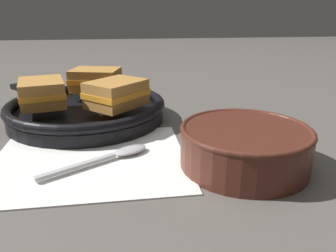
{
  "coord_description": "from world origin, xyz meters",
  "views": [
    {
      "loc": [
        -0.04,
        -0.47,
        0.21
      ],
      "look_at": [
        0.02,
        0.01,
        0.03
      ],
      "focal_mm": 35.0,
      "sensor_mm": 36.0,
      "label": 1
    }
  ],
  "objects_px": {
    "sandwich_near_left": "(116,94)",
    "sandwich_far_left": "(42,93)",
    "skillet": "(87,110)",
    "soup_bowl": "(245,144)",
    "sandwich_near_right": "(96,80)",
    "spoon": "(117,154)"
  },
  "relations": [
    {
      "from": "soup_bowl",
      "to": "spoon",
      "type": "distance_m",
      "value": 0.18
    },
    {
      "from": "sandwich_far_left",
      "to": "sandwich_near_left",
      "type": "bearing_deg",
      "value": -10.54
    },
    {
      "from": "sandwich_near_right",
      "to": "sandwich_far_left",
      "type": "distance_m",
      "value": 0.14
    },
    {
      "from": "soup_bowl",
      "to": "spoon",
      "type": "relative_size",
      "value": 1.17
    },
    {
      "from": "sandwich_near_right",
      "to": "sandwich_near_left",
      "type": "bearing_deg",
      "value": -70.54
    },
    {
      "from": "spoon",
      "to": "sandwich_far_left",
      "type": "distance_m",
      "value": 0.22
    },
    {
      "from": "sandwich_near_right",
      "to": "sandwich_far_left",
      "type": "xyz_separation_m",
      "value": [
        -0.09,
        -0.1,
        0.0
      ]
    },
    {
      "from": "soup_bowl",
      "to": "skillet",
      "type": "distance_m",
      "value": 0.33
    },
    {
      "from": "spoon",
      "to": "sandwich_near_left",
      "type": "height_order",
      "value": "sandwich_near_left"
    },
    {
      "from": "soup_bowl",
      "to": "skillet",
      "type": "height_order",
      "value": "soup_bowl"
    },
    {
      "from": "skillet",
      "to": "sandwich_far_left",
      "type": "bearing_deg",
      "value": -159.08
    },
    {
      "from": "spoon",
      "to": "sandwich_near_left",
      "type": "xyz_separation_m",
      "value": [
        0.0,
        0.14,
        0.06
      ]
    },
    {
      "from": "spoon",
      "to": "sandwich_near_right",
      "type": "bearing_deg",
      "value": 67.93
    },
    {
      "from": "skillet",
      "to": "sandwich_near_right",
      "type": "xyz_separation_m",
      "value": [
        0.02,
        0.08,
        0.04
      ]
    },
    {
      "from": "spoon",
      "to": "skillet",
      "type": "xyz_separation_m",
      "value": [
        -0.06,
        0.19,
        0.01
      ]
    },
    {
      "from": "sandwich_near_left",
      "to": "skillet",
      "type": "bearing_deg",
      "value": 139.3
    },
    {
      "from": "skillet",
      "to": "sandwich_near_left",
      "type": "xyz_separation_m",
      "value": [
        0.06,
        -0.05,
        0.04
      ]
    },
    {
      "from": "skillet",
      "to": "sandwich_near_right",
      "type": "bearing_deg",
      "value": 78.16
    },
    {
      "from": "spoon",
      "to": "sandwich_near_right",
      "type": "xyz_separation_m",
      "value": [
        -0.04,
        0.26,
        0.06
      ]
    },
    {
      "from": "sandwich_far_left",
      "to": "skillet",
      "type": "bearing_deg",
      "value": 20.92
    },
    {
      "from": "sandwich_near_left",
      "to": "sandwich_far_left",
      "type": "relative_size",
      "value": 1.09
    },
    {
      "from": "spoon",
      "to": "sandwich_far_left",
      "type": "xyz_separation_m",
      "value": [
        -0.13,
        0.16,
        0.06
      ]
    }
  ]
}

